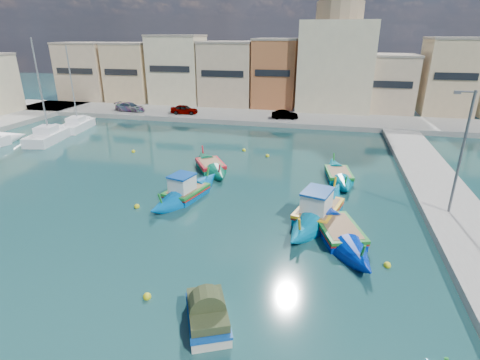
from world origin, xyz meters
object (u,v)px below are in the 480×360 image
(luzzu_turquoise_cabin, at_px, (318,212))
(yacht_north, at_px, (83,123))
(luzzu_green, at_px, (211,167))
(luzzu_cyan_mid, at_px, (339,176))
(yacht_midnorth, at_px, (56,134))
(church_block, at_px, (336,53))
(tender_near, at_px, (208,315))
(luzzu_blue_south, at_px, (339,233))
(luzzu_blue_cabin, at_px, (186,193))
(quay_street_lamp, at_px, (461,153))

(luzzu_turquoise_cabin, height_order, yacht_north, yacht_north)
(luzzu_green, relative_size, yacht_north, 0.70)
(luzzu_cyan_mid, xyz_separation_m, yacht_midnorth, (-30.78, 5.77, 0.22))
(church_block, xyz_separation_m, yacht_midnorth, (-29.93, -22.59, -7.95))
(tender_near, xyz_separation_m, yacht_midnorth, (-25.53, 23.75, 0.01))
(luzzu_blue_south, bearing_deg, yacht_midnorth, 153.38)
(yacht_midnorth, bearing_deg, yacht_north, 93.29)
(luzzu_blue_south, distance_m, tender_near, 9.84)
(luzzu_blue_cabin, distance_m, tender_near, 12.81)
(quay_street_lamp, xyz_separation_m, luzzu_cyan_mid, (-6.60, 5.64, -4.10))
(quay_street_lamp, distance_m, yacht_north, 41.49)
(luzzu_turquoise_cabin, distance_m, luzzu_cyan_mid, 7.50)
(quay_street_lamp, height_order, luzzu_cyan_mid, quay_street_lamp)
(luzzu_green, distance_m, tender_near, 18.52)
(luzzu_green, bearing_deg, yacht_midnorth, 163.19)
(church_block, bearing_deg, yacht_midnorth, -142.96)
(quay_street_lamp, relative_size, luzzu_cyan_mid, 1.02)
(luzzu_turquoise_cabin, relative_size, luzzu_green, 1.36)
(church_block, height_order, yacht_midnorth, church_block)
(luzzu_green, bearing_deg, luzzu_blue_cabin, -89.07)
(luzzu_blue_south, relative_size, yacht_midnorth, 0.80)
(luzzu_cyan_mid, relative_size, yacht_north, 0.75)
(tender_near, height_order, yacht_north, yacht_north)
(quay_street_lamp, bearing_deg, luzzu_green, 162.85)
(luzzu_turquoise_cabin, distance_m, yacht_midnorth, 32.25)
(quay_street_lamp, bearing_deg, church_block, 102.35)
(yacht_north, bearing_deg, luzzu_turquoise_cabin, -32.04)
(luzzu_cyan_mid, relative_size, luzzu_blue_south, 0.86)
(yacht_midnorth, bearing_deg, luzzu_turquoise_cabin, -24.05)
(luzzu_turquoise_cabin, xyz_separation_m, tender_near, (-3.92, -10.61, 0.06))
(luzzu_cyan_mid, bearing_deg, luzzu_blue_cabin, -149.09)
(church_block, distance_m, luzzu_green, 31.39)
(tender_near, bearing_deg, luzzu_cyan_mid, 73.72)
(luzzu_green, bearing_deg, tender_near, -72.84)
(yacht_north, bearing_deg, church_block, 29.49)
(quay_street_lamp, distance_m, luzzu_blue_south, 8.77)
(yacht_midnorth, bearing_deg, church_block, 37.04)
(quay_street_lamp, bearing_deg, luzzu_blue_cabin, -177.61)
(church_block, bearing_deg, luzzu_green, -109.00)
(quay_street_lamp, bearing_deg, luzzu_blue_south, -149.13)
(church_block, relative_size, yacht_midnorth, 1.67)
(quay_street_lamp, relative_size, yacht_midnorth, 0.70)
(quay_street_lamp, xyz_separation_m, luzzu_blue_cabin, (-17.21, -0.72, -3.99))
(quay_street_lamp, height_order, yacht_midnorth, yacht_midnorth)
(yacht_north, bearing_deg, luzzu_green, -29.54)
(church_block, distance_m, yacht_midnorth, 38.34)
(luzzu_blue_cabin, xyz_separation_m, luzzu_blue_south, (10.54, -3.27, -0.08))
(church_block, height_order, luzzu_cyan_mid, church_block)
(luzzu_cyan_mid, distance_m, luzzu_blue_south, 9.62)
(yacht_north, relative_size, yacht_midnorth, 0.92)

